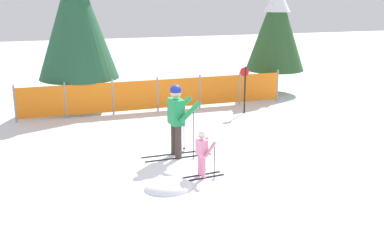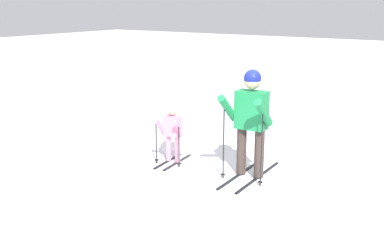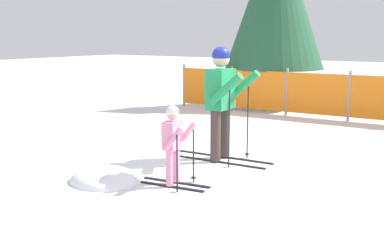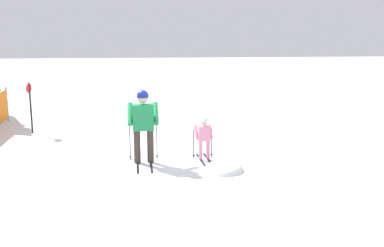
% 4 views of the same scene
% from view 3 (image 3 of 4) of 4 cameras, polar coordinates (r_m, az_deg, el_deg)
% --- Properties ---
extents(ground_plane, '(60.00, 60.00, 0.00)m').
position_cam_3_polar(ground_plane, '(7.09, 4.50, -4.89)').
color(ground_plane, white).
extents(skier_adult, '(1.63, 0.74, 1.71)m').
position_cam_3_polar(skier_adult, '(7.15, 3.60, 3.59)').
color(skier_adult, black).
rests_on(skier_adult, ground_plane).
extents(skier_child, '(0.97, 0.51, 1.02)m').
position_cam_3_polar(skier_child, '(5.98, -2.19, -1.96)').
color(skier_child, black).
rests_on(skier_child, ground_plane).
extents(safety_fence, '(8.72, 0.23, 1.11)m').
position_cam_3_polar(safety_fence, '(11.09, 18.13, 3.10)').
color(safety_fence, gray).
rests_on(safety_fence, ground_plane).
extents(snow_mound, '(0.98, 0.83, 0.39)m').
position_cam_3_polar(snow_mound, '(6.36, -10.23, -6.81)').
color(snow_mound, white).
rests_on(snow_mound, ground_plane).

